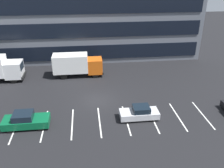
# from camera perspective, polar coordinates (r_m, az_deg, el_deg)

# --- Properties ---
(ground_plane) EXTENTS (120.00, 120.00, 0.00)m
(ground_plane) POSITION_cam_1_polar(r_m,az_deg,el_deg) (29.01, -3.57, -3.84)
(ground_plane) COLOR black
(office_building) EXTENTS (36.59, 11.53, 14.40)m
(office_building) POSITION_cam_1_polar(r_m,az_deg,el_deg) (43.74, -5.28, 16.35)
(office_building) COLOR slate
(office_building) RESTS_ON ground_plane
(lot_markings) EXTENTS (22.54, 5.40, 0.01)m
(lot_markings) POSITION_cam_1_polar(r_m,az_deg,el_deg) (25.21, -2.96, -8.87)
(lot_markings) COLOR silver
(lot_markings) RESTS_ON ground_plane
(box_truck_orange) EXTENTS (7.12, 2.36, 3.30)m
(box_truck_orange) POSITION_cam_1_polar(r_m,az_deg,el_deg) (35.06, -8.33, 4.70)
(box_truck_orange) COLOR #D85914
(box_truck_orange) RESTS_ON ground_plane
(sedan_forest) EXTENTS (4.50, 1.88, 1.61)m
(sedan_forest) POSITION_cam_1_polar(r_m,az_deg,el_deg) (25.48, -19.78, -8.11)
(sedan_forest) COLOR #0C5933
(sedan_forest) RESTS_ON ground_plane
(sedan_silver) EXTENTS (4.05, 1.70, 1.45)m
(sedan_silver) POSITION_cam_1_polar(r_m,az_deg,el_deg) (25.45, 6.54, -6.81)
(sedan_silver) COLOR silver
(sedan_silver) RESTS_ON ground_plane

